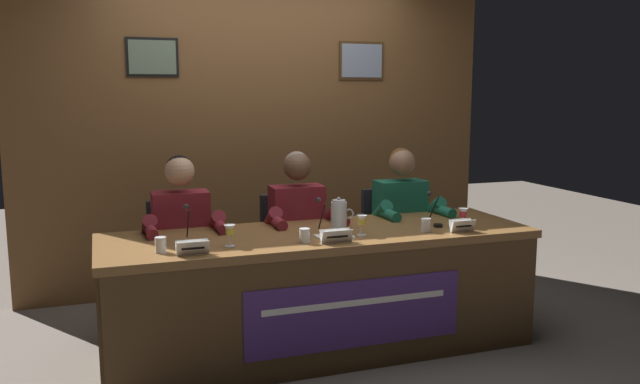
{
  "coord_description": "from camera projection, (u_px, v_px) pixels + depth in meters",
  "views": [
    {
      "loc": [
        -1.28,
        -3.65,
        1.61
      ],
      "look_at": [
        0.0,
        0.0,
        1.0
      ],
      "focal_mm": 35.87,
      "sensor_mm": 36.0,
      "label": 1
    }
  ],
  "objects": [
    {
      "name": "microphone_right",
      "position": [
        435.0,
        215.0,
        4.12
      ],
      "size": [
        0.06,
        0.17,
        0.22
      ],
      "color": "black",
      "rests_on": "conference_table"
    },
    {
      "name": "panelist_center",
      "position": [
        300.0,
        227.0,
        4.33
      ],
      "size": [
        0.51,
        0.48,
        1.21
      ],
      "color": "black",
      "rests_on": "ground_plane"
    },
    {
      "name": "chair_right",
      "position": [
        392.0,
        250.0,
        4.82
      ],
      "size": [
        0.44,
        0.45,
        0.88
      ],
      "color": "black",
      "rests_on": "ground_plane"
    },
    {
      "name": "nameplate_left",
      "position": [
        193.0,
        248.0,
        3.39
      ],
      "size": [
        0.17,
        0.06,
        0.08
      ],
      "color": "white",
      "rests_on": "conference_table"
    },
    {
      "name": "chair_center",
      "position": [
        292.0,
        259.0,
        4.56
      ],
      "size": [
        0.44,
        0.45,
        0.88
      ],
      "color": "black",
      "rests_on": "ground_plane"
    },
    {
      "name": "water_pitcher_central",
      "position": [
        339.0,
        215.0,
        3.99
      ],
      "size": [
        0.15,
        0.1,
        0.21
      ],
      "color": "silver",
      "rests_on": "conference_table"
    },
    {
      "name": "panelist_right",
      "position": [
        405.0,
        219.0,
        4.59
      ],
      "size": [
        0.51,
        0.48,
        1.21
      ],
      "color": "black",
      "rests_on": "ground_plane"
    },
    {
      "name": "nameplate_center",
      "position": [
        336.0,
        236.0,
        3.66
      ],
      "size": [
        0.18,
        0.06,
        0.08
      ],
      "color": "white",
      "rests_on": "conference_table"
    },
    {
      "name": "juice_glass_center",
      "position": [
        362.0,
        221.0,
        3.85
      ],
      "size": [
        0.06,
        0.06,
        0.12
      ],
      "color": "white",
      "rests_on": "conference_table"
    },
    {
      "name": "juice_glass_left",
      "position": [
        230.0,
        231.0,
        3.57
      ],
      "size": [
        0.06,
        0.06,
        0.12
      ],
      "color": "white",
      "rests_on": "conference_table"
    },
    {
      "name": "ground_plane",
      "position": [
        320.0,
        347.0,
        4.07
      ],
      "size": [
        12.0,
        12.0,
        0.0
      ],
      "primitive_type": "plane",
      "color": "#70665B"
    },
    {
      "name": "nameplate_right",
      "position": [
        462.0,
        226.0,
        3.94
      ],
      "size": [
        0.16,
        0.06,
        0.08
      ],
      "color": "white",
      "rests_on": "conference_table"
    },
    {
      "name": "panelist_left",
      "position": [
        183.0,
        236.0,
        4.08
      ],
      "size": [
        0.51,
        0.48,
        1.21
      ],
      "color": "black",
      "rests_on": "ground_plane"
    },
    {
      "name": "water_cup_right",
      "position": [
        426.0,
        226.0,
        3.95
      ],
      "size": [
        0.06,
        0.06,
        0.08
      ],
      "color": "silver",
      "rests_on": "conference_table"
    },
    {
      "name": "document_stack_center",
      "position": [
        334.0,
        237.0,
        3.8
      ],
      "size": [
        0.22,
        0.17,
        0.01
      ],
      "color": "white",
      "rests_on": "conference_table"
    },
    {
      "name": "microphone_left",
      "position": [
        189.0,
        231.0,
        3.64
      ],
      "size": [
        0.06,
        0.17,
        0.22
      ],
      "color": "black",
      "rests_on": "conference_table"
    },
    {
      "name": "microphone_center",
      "position": [
        323.0,
        222.0,
        3.87
      ],
      "size": [
        0.06,
        0.17,
        0.22
      ],
      "color": "black",
      "rests_on": "conference_table"
    },
    {
      "name": "chair_left",
      "position": [
        181.0,
        269.0,
        4.31
      ],
      "size": [
        0.44,
        0.45,
        0.88
      ],
      "color": "black",
      "rests_on": "ground_plane"
    },
    {
      "name": "juice_glass_right",
      "position": [
        463.0,
        214.0,
        4.08
      ],
      "size": [
        0.06,
        0.06,
        0.12
      ],
      "color": "white",
      "rests_on": "conference_table"
    },
    {
      "name": "water_cup_center",
      "position": [
        305.0,
        237.0,
        3.66
      ],
      "size": [
        0.06,
        0.06,
        0.08
      ],
      "color": "silver",
      "rests_on": "conference_table"
    },
    {
      "name": "conference_table",
      "position": [
        326.0,
        274.0,
        3.89
      ],
      "size": [
        2.66,
        0.84,
        0.75
      ],
      "color": "brown",
      "rests_on": "ground_plane"
    },
    {
      "name": "water_cup_left",
      "position": [
        161.0,
        246.0,
        3.44
      ],
      "size": [
        0.06,
        0.06,
        0.08
      ],
      "color": "silver",
      "rests_on": "conference_table"
    },
    {
      "name": "wall_back_panelled",
      "position": [
        262.0,
        130.0,
        5.21
      ],
      "size": [
        3.86,
        0.14,
        2.6
      ],
      "color": "brown",
      "rests_on": "ground_plane"
    }
  ]
}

